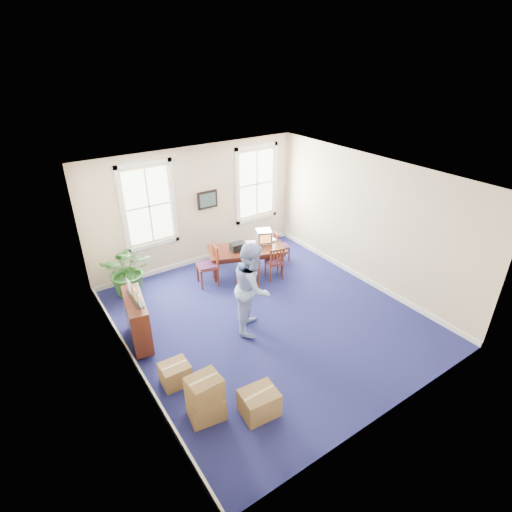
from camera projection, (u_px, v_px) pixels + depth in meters
floor at (267, 317)px, 8.94m from camera, size 6.50×6.50×0.00m
ceiling at (270, 178)px, 7.45m from camera, size 6.50×6.50×0.00m
wall_back at (197, 207)px, 10.57m from camera, size 6.50×0.00×6.50m
wall_front at (398, 339)px, 5.81m from camera, size 6.50×0.00×6.50m
wall_left at (124, 300)px, 6.70m from camera, size 0.00×6.50×6.50m
wall_right at (369, 222)px, 9.68m from camera, size 0.00×6.50×6.50m
baseboard_back at (201, 258)px, 11.27m from camera, size 6.00×0.04×0.12m
baseboard_left at (138, 368)px, 7.44m from camera, size 0.04×6.50×0.12m
baseboard_right at (360, 276)px, 10.39m from camera, size 0.04×6.50×0.12m
window_left at (149, 206)px, 9.77m from camera, size 1.40×0.12×2.20m
window_right at (256, 184)px, 11.36m from camera, size 1.40×0.12×2.20m
wall_picture at (207, 200)px, 10.61m from camera, size 0.58×0.06×0.48m
conference_table at (247, 260)px, 10.61m from camera, size 2.18×1.53×0.68m
crt_tv at (264, 236)px, 10.69m from camera, size 0.52×0.54×0.35m
game_console at (273, 240)px, 10.87m from camera, size 0.15×0.18×0.04m
equipment_bag at (238, 246)px, 10.32m from camera, size 0.43×0.30×0.20m
chair_near_left at (248, 269)px, 9.84m from camera, size 0.47×0.47×0.98m
chair_near_right at (274, 262)px, 10.26m from camera, size 0.50×0.50×0.91m
chair_end_left at (207, 265)px, 9.93m from camera, size 0.58×0.58×1.08m
chair_end_right at (282, 246)px, 11.15m from camera, size 0.48×0.48×0.84m
man at (252, 287)px, 8.17m from camera, size 1.20×1.23×2.00m
credenza at (138, 322)px, 7.97m from camera, size 0.56×1.27×0.96m
brochure_rack at (134, 295)px, 7.69m from camera, size 0.31×0.71×0.31m
potted_plant at (129, 270)px, 9.50m from camera, size 1.48×1.40×1.31m
cardboard_boxes at (214, 387)px, 6.53m from camera, size 1.59×1.59×0.86m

